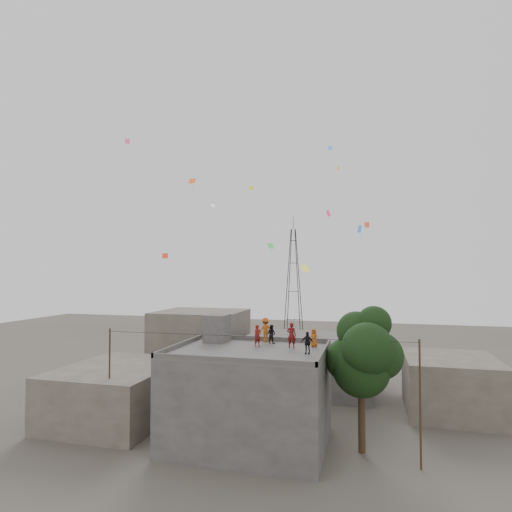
# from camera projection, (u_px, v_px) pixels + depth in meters

# --- Properties ---
(ground) EXTENTS (140.00, 140.00, 0.00)m
(ground) POSITION_uv_depth(u_px,v_px,m) (249.00, 444.00, 28.03)
(ground) COLOR #49423C
(ground) RESTS_ON ground
(main_building) EXTENTS (10.00, 8.00, 6.10)m
(main_building) POSITION_uv_depth(u_px,v_px,m) (249.00, 397.00, 28.14)
(main_building) COLOR #484643
(main_building) RESTS_ON ground
(parapet) EXTENTS (10.00, 8.00, 0.30)m
(parapet) POSITION_uv_depth(u_px,v_px,m) (249.00, 348.00, 28.25)
(parapet) COLOR #484643
(parapet) RESTS_ON main_building
(stair_head_box) EXTENTS (1.60, 1.80, 2.00)m
(stair_head_box) POSITION_uv_depth(u_px,v_px,m) (217.00, 328.00, 31.62)
(stair_head_box) COLOR #484643
(stair_head_box) RESTS_ON main_building
(neighbor_west) EXTENTS (8.00, 10.00, 4.00)m
(neighbor_west) POSITION_uv_depth(u_px,v_px,m) (119.00, 392.00, 32.86)
(neighbor_west) COLOR #564F44
(neighbor_west) RESTS_ON ground
(neighbor_north) EXTENTS (12.00, 9.00, 5.00)m
(neighbor_north) POSITION_uv_depth(u_px,v_px,m) (309.00, 363.00, 41.13)
(neighbor_north) COLOR #484643
(neighbor_north) RESTS_ON ground
(neighbor_northwest) EXTENTS (9.00, 8.00, 7.00)m
(neighbor_northwest) POSITION_uv_depth(u_px,v_px,m) (200.00, 343.00, 46.18)
(neighbor_northwest) COLOR #564F44
(neighbor_northwest) RESTS_ON ground
(neighbor_east) EXTENTS (7.00, 8.00, 4.40)m
(neighbor_east) POSITION_uv_depth(u_px,v_px,m) (451.00, 385.00, 34.17)
(neighbor_east) COLOR #564F44
(neighbor_east) RESTS_ON ground
(tree) EXTENTS (4.90, 4.60, 9.10)m
(tree) POSITION_uv_depth(u_px,v_px,m) (364.00, 354.00, 26.93)
(tree) COLOR black
(tree) RESTS_ON ground
(utility_line) EXTENTS (20.12, 0.62, 7.40)m
(utility_line) POSITION_uv_depth(u_px,v_px,m) (251.00, 390.00, 26.83)
(utility_line) COLOR black
(utility_line) RESTS_ON ground
(transmission_tower) EXTENTS (2.97, 2.97, 20.01)m
(transmission_tower) POSITION_uv_depth(u_px,v_px,m) (293.00, 285.00, 68.01)
(transmission_tower) COLOR black
(transmission_tower) RESTS_ON ground
(person_red_adult) EXTENTS (0.63, 0.41, 1.72)m
(person_red_adult) POSITION_uv_depth(u_px,v_px,m) (292.00, 335.00, 29.09)
(person_red_adult) COLOR maroon
(person_red_adult) RESTS_ON main_building
(person_orange_child) EXTENTS (0.70, 0.57, 1.24)m
(person_orange_child) POSITION_uv_depth(u_px,v_px,m) (314.00, 338.00, 29.50)
(person_orange_child) COLOR #BF5A15
(person_orange_child) RESTS_ON main_building
(person_dark_child) EXTENTS (0.80, 0.72, 1.35)m
(person_dark_child) POSITION_uv_depth(u_px,v_px,m) (271.00, 334.00, 30.86)
(person_dark_child) COLOR black
(person_dark_child) RESTS_ON main_building
(person_dark_adult) EXTENTS (0.85, 0.42, 1.39)m
(person_dark_adult) POSITION_uv_depth(u_px,v_px,m) (307.00, 343.00, 26.97)
(person_dark_adult) COLOR black
(person_dark_adult) RESTS_ON main_building
(person_orange_adult) EXTENTS (1.33, 1.15, 1.78)m
(person_orange_adult) POSITION_uv_depth(u_px,v_px,m) (265.00, 330.00, 31.49)
(person_orange_adult) COLOR #B45714
(person_orange_adult) RESTS_ON main_building
(person_red_child) EXTENTS (0.63, 0.64, 1.50)m
(person_red_child) POSITION_uv_depth(u_px,v_px,m) (258.00, 336.00, 29.59)
(person_red_child) COLOR maroon
(person_red_child) RESTS_ON main_building
(kites) EXTENTS (19.23, 17.25, 11.90)m
(kites) POSITION_uv_depth(u_px,v_px,m) (272.00, 213.00, 34.47)
(kites) COLOR red
(kites) RESTS_ON ground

